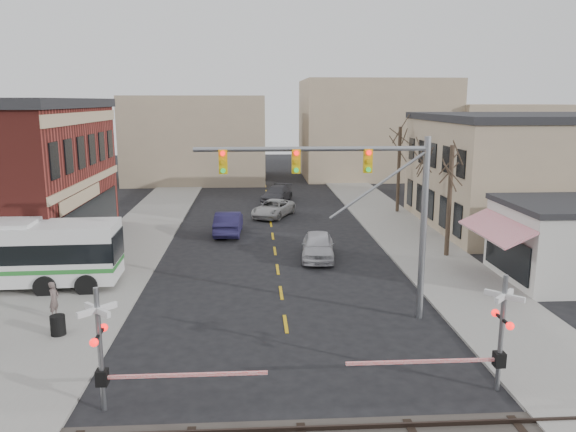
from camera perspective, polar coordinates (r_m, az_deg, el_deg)
The scene contains 17 objects.
ground at distance 22.80m, azimuth 0.06°, elevation -12.85°, with size 160.00×160.00×0.00m, color black.
sidewalk_west at distance 42.58m, azimuth -14.55°, elevation -1.48°, with size 5.00×60.00×0.12m, color gray.
sidewalk_east at distance 43.15m, azimuth 11.06°, elevation -1.15°, with size 5.00×60.00×0.12m, color gray.
tan_building at distance 47.19m, azimuth 26.16°, elevation 4.13°, with size 20.30×15.30×8.50m.
tree_east_a at distance 35.28m, azimuth 16.07°, elevation 1.46°, with size 0.28×0.28×6.75m.
tree_east_b at distance 41.02m, azimuth 13.68°, elevation 2.64°, with size 0.28×0.28×6.30m.
tree_east_c at distance 48.64m, azimuth 11.18°, elevation 4.65°, with size 0.28×0.28×7.20m.
traffic_signal_mast at distance 23.81m, azimuth 7.51°, elevation 2.55°, with size 9.84×0.30×8.00m.
rr_crossing_west at distance 18.37m, azimuth -17.22°, elevation -12.95°, with size 5.60×1.36×4.00m.
rr_crossing_east at distance 19.77m, azimuth 19.69°, elevation -11.31°, with size 5.60×1.36×4.00m.
trash_bin at distance 24.97m, azimuth -22.33°, elevation -10.22°, with size 0.60×0.60×0.81m, color black.
car_a at distance 34.17m, azimuth 3.06°, elevation -3.03°, with size 1.91×4.76×1.62m, color silver.
car_b at distance 40.57m, azimuth -6.06°, elevation -0.68°, with size 1.78×5.09×1.68m, color #1A1739.
car_c at distance 46.47m, azimuth -1.51°, elevation 0.77°, with size 2.30×4.99×1.39m, color #B4B4B4.
car_d at distance 53.20m, azimuth -1.15°, elevation 2.24°, with size 2.13×5.24×1.52m, color #424146.
pedestrian_near at distance 26.84m, azimuth -22.68°, elevation -7.82°, with size 0.58×0.38×1.60m, color #5E4F4B.
pedestrian_far at distance 31.85m, azimuth -20.26°, elevation -4.56°, with size 0.82×0.64×1.68m, color #2B2D4C.
Camera 1 is at (-1.30, -20.71, 9.45)m, focal length 35.00 mm.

